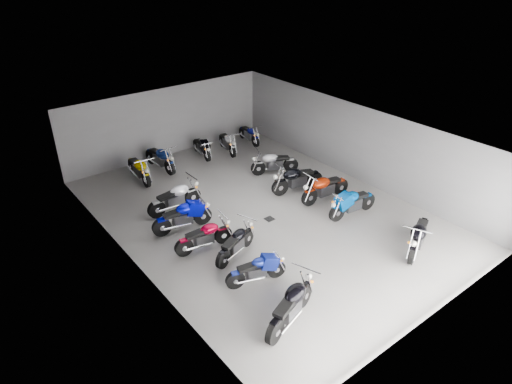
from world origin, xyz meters
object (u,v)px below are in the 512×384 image
motorcycle_back_c (160,158)px  motorcycle_right_d (325,188)px  motorcycle_left_e (183,217)px  motorcycle_back_d (202,147)px  motorcycle_right_a (419,236)px  motorcycle_left_d (204,236)px  motorcycle_left_b (257,270)px  drain_grate (269,219)px  motorcycle_right_c (352,203)px  motorcycle_left_c (236,243)px  motorcycle_back_b (139,169)px  motorcycle_back_e (228,142)px  motorcycle_left_a (291,306)px  motorcycle_right_e (297,179)px  motorcycle_back_f (249,134)px  motorcycle_right_f (274,163)px  motorcycle_left_f (175,198)px

motorcycle_back_c → motorcycle_right_d: bearing=115.8°
motorcycle_left_e → motorcycle_back_d: motorcycle_left_e is taller
motorcycle_right_a → motorcycle_left_d: bearing=27.8°
motorcycle_right_d → motorcycle_left_b: bearing=118.6°
drain_grate → motorcycle_right_c: bearing=-32.7°
motorcycle_right_d → motorcycle_left_c: bearing=104.4°
motorcycle_right_a → motorcycle_back_c: (-3.69, 10.67, -0.01)m
motorcycle_right_d → motorcycle_back_b: size_ratio=1.02×
motorcycle_left_b → motorcycle_left_d: motorcycle_left_d is taller
motorcycle_back_b → motorcycle_back_e: bearing=-174.0°
motorcycle_back_c → motorcycle_back_e: 3.46m
motorcycle_left_a → motorcycle_left_b: bearing=151.3°
motorcycle_right_e → motorcycle_back_c: size_ratio=1.01×
motorcycle_right_c → motorcycle_right_a: bearing=-175.1°
motorcycle_left_c → motorcycle_right_e: 4.93m
motorcycle_back_e → drain_grate: bearing=83.8°
motorcycle_left_b → motorcycle_back_d: (3.63, 8.81, 0.01)m
motorcycle_right_c → motorcycle_back_f: 8.03m
motorcycle_right_c → motorcycle_back_e: motorcycle_right_c is taller
motorcycle_left_e → motorcycle_back_c: (1.68, 4.89, 0.02)m
drain_grate → motorcycle_back_c: size_ratio=0.14×
motorcycle_left_d → motorcycle_back_c: size_ratio=0.90×
motorcycle_right_f → motorcycle_back_e: bearing=28.5°
motorcycle_left_e → motorcycle_right_d: (5.40, -1.56, 0.02)m
motorcycle_back_d → motorcycle_back_e: bearing=175.2°
motorcycle_right_a → motorcycle_right_f: 7.25m
motorcycle_left_d → motorcycle_back_b: bearing=-177.5°
motorcycle_right_c → motorcycle_right_e: bearing=11.9°
motorcycle_left_c → motorcycle_back_d: motorcycle_left_c is taller
motorcycle_right_a → motorcycle_right_d: size_ratio=0.96×
motorcycle_left_c → motorcycle_back_d: size_ratio=1.00×
motorcycle_back_b → motorcycle_back_e: size_ratio=1.10×
motorcycle_left_d → motorcycle_right_f: 6.15m
motorcycle_back_c → motorcycle_right_e: bearing=118.5°
motorcycle_left_d → motorcycle_right_f: motorcycle_right_f is taller
motorcycle_left_b → motorcycle_right_c: motorcycle_right_c is taller
drain_grate → motorcycle_left_c: bearing=-155.1°
motorcycle_left_e → motorcycle_right_f: 5.57m
motorcycle_back_c → motorcycle_back_d: bearing=178.2°
motorcycle_left_f → motorcycle_right_e: size_ratio=0.97×
drain_grate → motorcycle_right_d: size_ratio=0.14×
motorcycle_back_f → drain_grate: bearing=66.6°
motorcycle_back_b → motorcycle_back_f: (6.20, 0.48, -0.07)m
motorcycle_left_d → motorcycle_right_e: 5.19m
motorcycle_back_c → motorcycle_back_d: size_ratio=1.18×
motorcycle_left_d → motorcycle_left_c: bearing=39.3°
motorcycle_left_a → motorcycle_back_e: (5.17, 10.30, -0.06)m
motorcycle_right_a → motorcycle_back_f: (1.29, 10.73, -0.10)m
motorcycle_right_f → motorcycle_left_d: bearing=142.6°
drain_grate → motorcycle_back_d: (1.08, 6.31, 0.46)m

